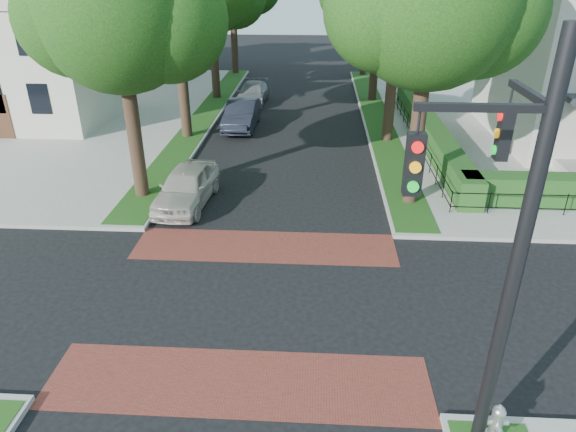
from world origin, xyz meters
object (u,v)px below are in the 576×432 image
object	(u,v)px
parked_car_front	(187,186)
parked_car_rear	(252,93)
parked_car_middle	(242,115)
fire_hydrant	(496,424)
traffic_signal	(505,238)

from	to	relation	value
parked_car_front	parked_car_rear	xyz separation A→B (m)	(0.65, 16.60, -0.10)
parked_car_middle	parked_car_rear	world-z (taller)	parked_car_middle
parked_car_middle	parked_car_rear	size ratio (longest dim) A/B	1.03
parked_car_rear	fire_hydrant	world-z (taller)	parked_car_rear
traffic_signal	parked_car_middle	xyz separation A→B (m)	(-7.62, 21.57, -3.91)
parked_car_middle	fire_hydrant	xyz separation A→B (m)	(8.16, -21.77, -0.21)
parked_car_middle	fire_hydrant	distance (m)	23.25
traffic_signal	fire_hydrant	xyz separation A→B (m)	(0.54, -0.19, -4.12)
traffic_signal	parked_car_front	xyz separation A→B (m)	(-8.36, 10.91, -3.93)
parked_car_middle	fire_hydrant	world-z (taller)	parked_car_middle
parked_car_rear	fire_hydrant	distance (m)	28.91
parked_car_front	parked_car_middle	world-z (taller)	parked_car_middle
traffic_signal	parked_car_rear	xyz separation A→B (m)	(-7.71, 27.52, -4.03)
parked_car_front	parked_car_middle	distance (m)	10.69
traffic_signal	parked_car_front	world-z (taller)	traffic_signal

